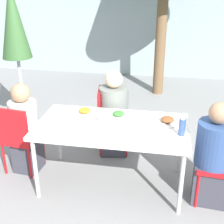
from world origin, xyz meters
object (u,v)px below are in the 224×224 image
object	(u,v)px
person_left	(25,131)
chair_right	(218,155)
chair_far	(108,116)
bottle	(182,127)
drinking_cup	(101,119)
person_right	(213,157)
chair_left	(18,135)
person_far	(114,116)
closed_umbrella	(14,28)
salad_bowl	(93,128)

from	to	relation	value
person_left	chair_right	bearing A→B (deg)	2.44
chair_far	bottle	xyz separation A→B (m)	(0.90, -0.82, 0.33)
chair_right	drinking_cup	bearing A→B (deg)	2.65
person_left	drinking_cup	distance (m)	0.97
person_right	chair_right	bearing A→B (deg)	-121.94
chair_left	person_far	xyz separation A→B (m)	(1.01, 0.66, 0.02)
person_left	chair_left	bearing A→B (deg)	-121.94
person_left	closed_umbrella	world-z (taller)	closed_umbrella
chair_left	chair_right	bearing A→B (deg)	4.45
chair_left	bottle	distance (m)	1.86
person_left	bottle	bearing A→B (deg)	-0.97
chair_right	person_far	distance (m)	1.40
chair_left	chair_right	world-z (taller)	same
closed_umbrella	salad_bowl	bearing A→B (deg)	-37.88
chair_right	person_left	bearing A→B (deg)	1.82
bottle	person_left	bearing A→B (deg)	173.39
salad_bowl	closed_umbrella	bearing A→B (deg)	142.12
person_right	salad_bowl	xyz separation A→B (m)	(-1.23, -0.06, 0.26)
person_left	person_far	world-z (taller)	person_far
person_right	closed_umbrella	size ratio (longest dim) A/B	0.52
chair_right	chair_far	bearing A→B (deg)	-24.73
chair_right	chair_far	world-z (taller)	same
drinking_cup	chair_far	bearing A→B (deg)	95.15
drinking_cup	chair_left	bearing A→B (deg)	-179.73
chair_left	person_left	distance (m)	0.10
person_right	chair_far	bearing A→B (deg)	-28.36
salad_bowl	chair_left	bearing A→B (deg)	168.84
person_left	person_right	world-z (taller)	person_right
drinking_cup	salad_bowl	distance (m)	0.20
chair_right	bottle	world-z (taller)	bottle
person_left	chair_far	size ratio (longest dim) A/B	1.28
chair_right	closed_umbrella	world-z (taller)	closed_umbrella
closed_umbrella	salad_bowl	distance (m)	1.73
person_left	person_right	xyz separation A→B (m)	(2.11, -0.20, -0.01)
salad_bowl	person_right	bearing A→B (deg)	2.96
chair_right	person_far	world-z (taller)	person_far
chair_left	person_left	xyz separation A→B (m)	(0.06, 0.07, 0.02)
person_right	bottle	bearing A→B (deg)	6.49
person_right	salad_bowl	distance (m)	1.25
chair_far	person_far	bearing A→B (deg)	58.06
chair_right	bottle	xyz separation A→B (m)	(-0.39, -0.08, 0.33)
closed_umbrella	bottle	distance (m)	2.39
drinking_cup	bottle	bearing A→B (deg)	-9.15
closed_umbrella	salad_bowl	world-z (taller)	closed_umbrella
chair_right	person_right	xyz separation A→B (m)	(-0.06, -0.08, 0.01)
chair_left	drinking_cup	world-z (taller)	chair_left
chair_right	salad_bowl	xyz separation A→B (m)	(-1.28, -0.14, 0.26)
chair_left	closed_umbrella	distance (m)	1.35
bottle	closed_umbrella	bearing A→B (deg)	157.17
person_right	closed_umbrella	bearing A→B (deg)	-14.73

